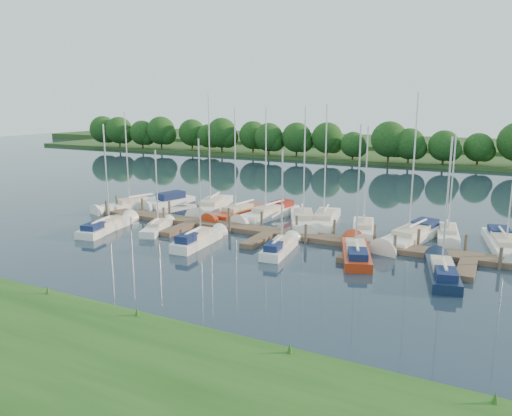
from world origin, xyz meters
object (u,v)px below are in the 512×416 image
at_px(dock, 269,234).
at_px(sailboat_s_2, 198,241).
at_px(sailboat_n_0, 132,206).
at_px(motorboat, 169,202).
at_px(sailboat_n_5, 303,222).

relative_size(dock, sailboat_s_2, 4.44).
height_order(sailboat_n_0, sailboat_s_2, sailboat_n_0).
bearing_deg(motorboat, sailboat_n_0, 68.76).
relative_size(sailboat_n_0, motorboat, 1.63).
relative_size(dock, motorboat, 6.05).
height_order(sailboat_n_0, motorboat, sailboat_n_0).
bearing_deg(sailboat_n_0, dock, -171.77).
xyz_separation_m(dock, sailboat_n_0, (-18.12, 3.31, 0.08)).
bearing_deg(sailboat_s_2, motorboat, 131.29).
xyz_separation_m(sailboat_n_0, motorboat, (2.46, 3.45, 0.08)).
xyz_separation_m(sailboat_n_0, sailboat_s_2, (14.14, -8.35, 0.07)).
height_order(sailboat_n_0, sailboat_n_5, sailboat_n_5).
relative_size(dock, sailboat_n_5, 3.50).
bearing_deg(sailboat_n_5, motorboat, -30.89).
bearing_deg(sailboat_s_2, dock, 48.22).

